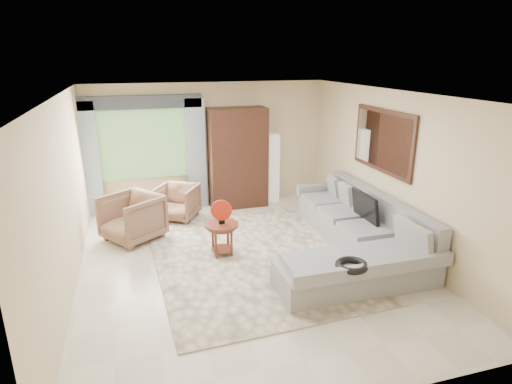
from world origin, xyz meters
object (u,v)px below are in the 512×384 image
object	(u,v)px
armchair_right	(177,202)
armoire	(238,158)
floor_lamp	(273,168)
sectional_sofa	(356,238)
armchair_left	(132,218)
coffee_table	(222,239)
tv_screen	(365,207)
potted_plant	(116,207)

from	to	relation	value
armchair_right	armoire	xyz separation A→B (m)	(1.36, 0.45, 0.71)
floor_lamp	sectional_sofa	bearing A→B (deg)	-81.67
armoire	sectional_sofa	bearing A→B (deg)	-66.94
armchair_left	armchair_right	size ratio (longest dim) A/B	1.19
armchair_left	floor_lamp	size ratio (longest dim) A/B	0.60
coffee_table	armchair_right	world-z (taller)	armchair_right
tv_screen	armchair_left	size ratio (longest dim) A/B	0.82
armoire	floor_lamp	bearing A→B (deg)	4.29
floor_lamp	armchair_left	bearing A→B (deg)	-156.57
armoire	floor_lamp	distance (m)	0.86
armchair_left	armchair_right	xyz separation A→B (m)	(0.87, 0.81, -0.07)
sectional_sofa	tv_screen	world-z (taller)	tv_screen
armoire	floor_lamp	xyz separation A→B (m)	(0.80, 0.06, -0.30)
coffee_table	armchair_left	bearing A→B (deg)	142.60
tv_screen	armchair_right	distance (m)	3.64
sectional_sofa	armoire	world-z (taller)	armoire
sectional_sofa	armchair_right	xyz separation A→B (m)	(-2.59, 2.45, 0.06)
armchair_right	floor_lamp	distance (m)	2.26
armchair_left	floor_lamp	distance (m)	3.32
sectional_sofa	potted_plant	xyz separation A→B (m)	(-3.75, 2.73, -0.02)
potted_plant	armoire	bearing A→B (deg)	3.89
floor_lamp	coffee_table	bearing A→B (deg)	-124.98
tv_screen	armchair_left	bearing A→B (deg)	159.16
tv_screen	coffee_table	xyz separation A→B (m)	(-2.35, 0.37, -0.43)
sectional_sofa	tv_screen	xyz separation A→B (m)	(0.27, 0.22, 0.44)
tv_screen	armoire	distance (m)	3.08
tv_screen	armoire	bearing A→B (deg)	119.30
sectional_sofa	coffee_table	world-z (taller)	sectional_sofa
tv_screen	potted_plant	xyz separation A→B (m)	(-4.02, 2.50, -0.45)
coffee_table	floor_lamp	world-z (taller)	floor_lamp
coffee_table	potted_plant	bearing A→B (deg)	128.00
sectional_sofa	floor_lamp	bearing A→B (deg)	98.33
potted_plant	armchair_left	bearing A→B (deg)	-74.93
armoire	tv_screen	bearing A→B (deg)	-60.70
armchair_right	armoire	world-z (taller)	armoire
tv_screen	armchair_right	world-z (taller)	tv_screen
potted_plant	armoire	distance (m)	2.65
potted_plant	armoire	world-z (taller)	armoire
sectional_sofa	potted_plant	distance (m)	4.64
potted_plant	floor_lamp	distance (m)	3.36
armchair_right	potted_plant	bearing A→B (deg)	-162.77
armchair_left	armchair_right	world-z (taller)	armchair_left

